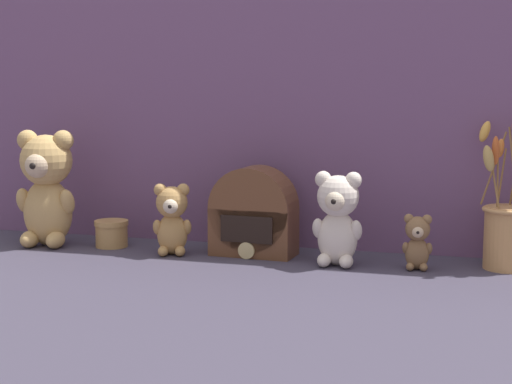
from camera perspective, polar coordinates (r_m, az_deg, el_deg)
The scene contains 9 objects.
ground_plane at distance 1.85m, azimuth -0.18°, elevation -4.88°, with size 4.00×4.00×0.00m, color #3D3847.
backdrop_wall at distance 1.97m, azimuth 1.23°, elevation 7.34°, with size 1.63×0.02×0.78m.
teddy_bear_large at distance 2.05m, azimuth -15.00°, elevation 0.45°, with size 0.16×0.15×0.29m.
teddy_bear_medium at distance 1.77m, azimuth 5.95°, elevation -1.80°, with size 0.11×0.11×0.21m.
teddy_bear_small at distance 1.89m, azimuth -6.14°, elevation -1.87°, with size 0.10×0.09×0.17m.
teddy_bear_tiny at distance 1.77m, azimuth 11.66°, elevation -3.50°, with size 0.07×0.06×0.12m.
flower_vase at distance 1.82m, azimuth 17.87°, elevation -2.34°, with size 0.16×0.14×0.34m.
vintage_radio at distance 1.88m, azimuth -0.17°, elevation -1.81°, with size 0.20×0.11×0.21m.
decorative_tin_tall at distance 2.02m, azimuth -10.46°, elevation -2.98°, with size 0.09×0.09×0.07m.
Camera 1 is at (0.52, -1.73, 0.40)m, focal length 55.00 mm.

